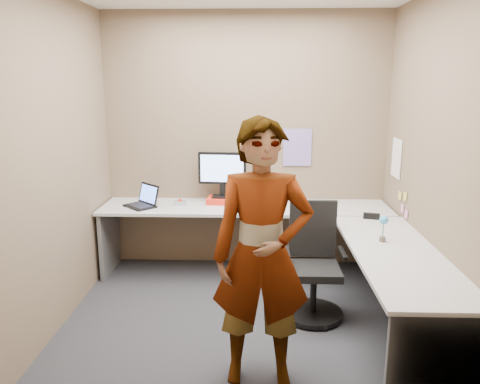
{
  "coord_description": "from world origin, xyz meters",
  "views": [
    {
      "loc": [
        0.1,
        -3.69,
        1.98
      ],
      "look_at": [
        -0.03,
        0.25,
        1.05
      ],
      "focal_mm": 35.0,
      "sensor_mm": 36.0,
      "label": 1
    }
  ],
  "objects_px": {
    "office_chair": "(313,271)",
    "person": "(262,255)",
    "monitor": "(222,171)",
    "desk": "(291,238)"
  },
  "relations": [
    {
      "from": "monitor",
      "to": "office_chair",
      "type": "bearing_deg",
      "value": -46.46
    },
    {
      "from": "desk",
      "to": "monitor",
      "type": "relative_size",
      "value": 5.92
    },
    {
      "from": "monitor",
      "to": "person",
      "type": "xyz_separation_m",
      "value": [
        0.4,
        -1.95,
        -0.18
      ]
    },
    {
      "from": "person",
      "to": "monitor",
      "type": "bearing_deg",
      "value": 100.64
    },
    {
      "from": "desk",
      "to": "person",
      "type": "bearing_deg",
      "value": -103.06
    },
    {
      "from": "office_chair",
      "to": "monitor",
      "type": "bearing_deg",
      "value": 129.42
    },
    {
      "from": "monitor",
      "to": "person",
      "type": "distance_m",
      "value": 2.0
    },
    {
      "from": "person",
      "to": "desk",
      "type": "bearing_deg",
      "value": 76.15
    },
    {
      "from": "office_chair",
      "to": "person",
      "type": "bearing_deg",
      "value": -116.36
    },
    {
      "from": "person",
      "to": "office_chair",
      "type": "bearing_deg",
      "value": 62.75
    }
  ]
}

